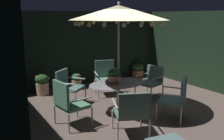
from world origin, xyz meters
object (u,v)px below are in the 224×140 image
patio_chair_south (151,80)px  patio_chair_southwest (106,76)px  potted_plant_right_near (110,75)px  potted_plant_back_left (76,81)px  patio_dining_table (118,88)px  patio_chair_east (132,110)px  patio_chair_north (68,85)px  potted_plant_back_center (42,84)px  patio_chair_northeast (68,101)px  patio_umbrella (119,13)px  patio_chair_southeast (176,96)px  centerpiece_planter (114,75)px  potted_plant_left_far (138,69)px

patio_chair_south → patio_chair_southwest: (-0.94, 1.02, 0.04)m
potted_plant_right_near → potted_plant_back_left: 1.34m
patio_dining_table → patio_chair_south: bearing=14.0°
patio_dining_table → patio_chair_east: 1.43m
patio_chair_north → potted_plant_back_center: bearing=105.6°
patio_chair_northeast → patio_chair_south: 2.85m
patio_chair_north → potted_plant_right_near: patio_chair_north is taller
patio_umbrella → patio_chair_southeast: bearing=-55.3°
patio_chair_northeast → patio_chair_southwest: size_ratio=1.00×
patio_chair_northeast → patio_chair_north: bearing=68.3°
centerpiece_planter → potted_plant_left_far: size_ratio=0.73×
centerpiece_planter → patio_chair_east: 1.38m
patio_chair_northeast → patio_chair_south: (2.80, 0.55, -0.03)m
patio_chair_south → potted_plant_left_far: bearing=60.9°
patio_chair_northeast → potted_plant_left_far: size_ratio=1.82×
centerpiece_planter → patio_chair_southwest: centerpiece_planter is taller
patio_chair_southeast → potted_plant_left_far: size_ratio=1.74×
patio_chair_northeast → patio_chair_southeast: (2.23, -0.96, -0.01)m
patio_chair_east → patio_chair_southwest: 2.86m
centerpiece_planter → patio_chair_south: size_ratio=0.44×
patio_chair_northeast → patio_chair_east: bearing=-52.0°
centerpiece_planter → potted_plant_left_far: 3.93m
potted_plant_right_near → potted_plant_back_left: (-1.33, -0.02, -0.05)m
patio_chair_southeast → patio_chair_northeast: bearing=156.6°
patio_chair_northeast → patio_chair_east: (0.86, -1.11, -0.02)m
patio_chair_southwest → potted_plant_back_center: patio_chair_southwest is taller
patio_chair_east → potted_plant_back_center: size_ratio=1.52×
patio_umbrella → patio_chair_east: size_ratio=2.80×
centerpiece_planter → potted_plant_right_near: 2.88m
potted_plant_left_far → patio_chair_south: bearing=-119.1°
patio_chair_southeast → potted_plant_back_left: size_ratio=1.93×
patio_chair_southeast → centerpiece_planter: bearing=130.8°
centerpiece_planter → patio_chair_southeast: bearing=-49.2°
potted_plant_back_center → potted_plant_left_far: (3.88, 0.30, -0.04)m
potted_plant_left_far → patio_chair_southeast: bearing=-115.8°
patio_umbrella → potted_plant_back_center: (-1.24, 2.31, -2.09)m
patio_chair_north → potted_plant_left_far: (3.54, 1.52, -0.26)m
patio_chair_northeast → patio_chair_southwest: (1.86, 1.57, 0.01)m
patio_chair_southeast → patio_dining_table: bearing=124.7°
patio_chair_southeast → potted_plant_left_far: 4.22m
patio_chair_east → patio_chair_southwest: size_ratio=0.93×
potted_plant_back_center → patio_chair_east: bearing=-79.4°
potted_plant_back_center → potted_plant_right_near: (2.47, 0.07, -0.03)m
patio_umbrella → potted_plant_back_center: bearing=118.1°
potted_plant_right_near → potted_plant_left_far: potted_plant_left_far is taller
patio_chair_east → patio_umbrella: bearing=67.1°
potted_plant_left_far → patio_chair_east: bearing=-129.2°
patio_chair_northeast → patio_chair_south: patio_chair_northeast is taller
potted_plant_left_far → potted_plant_back_left: (-2.74, -0.26, -0.03)m
patio_umbrella → potted_plant_left_far: bearing=44.7°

